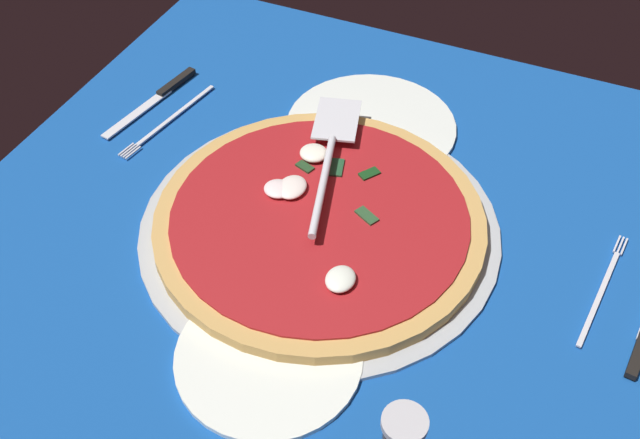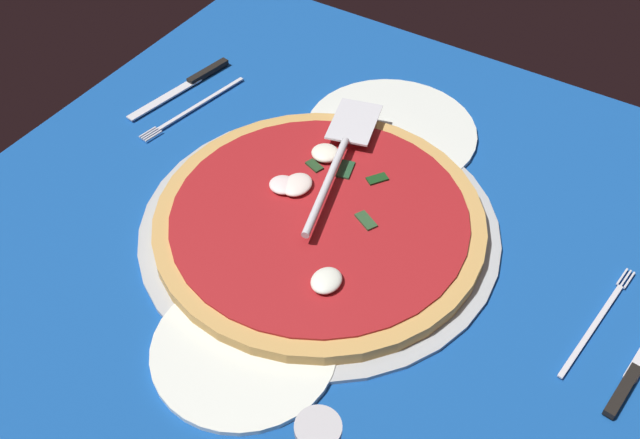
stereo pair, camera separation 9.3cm
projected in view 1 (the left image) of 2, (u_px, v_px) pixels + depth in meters
The scene contains 9 objects.
ground_plane at pixel (327, 236), 94.25cm from camera, with size 92.80×92.80×0.80cm, color #144A9C.
checker_pattern at pixel (327, 233), 93.93cm from camera, with size 92.80×92.80×0.10cm.
pizza_pan at pixel (320, 227), 93.97cm from camera, with size 45.05×45.05×0.87cm, color #ADB3B8.
dinner_plate_left at pixel (269, 357), 80.56cm from camera, with size 20.39×20.39×1.00cm, color white.
dinner_plate_right at pixel (371, 127), 107.74cm from camera, with size 24.37×24.37×1.00cm, color white.
pizza at pixel (320, 219), 92.96cm from camera, with size 41.19×41.19×3.34cm.
pizza_server at pixel (330, 152), 97.72cm from camera, with size 26.95×10.58×1.00cm.
place_setting_near at pixel (624, 311), 85.02cm from camera, with size 21.35×15.02×1.40cm.
place_setting_far at pixel (164, 110), 110.69cm from camera, with size 22.57×14.37×1.40cm.
Camera 1 is at (-58.77, -25.06, 68.92)cm, focal length 42.01 mm.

